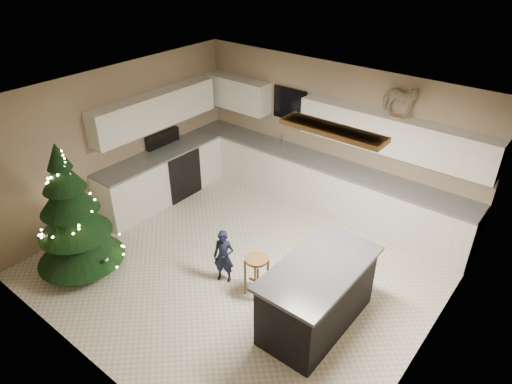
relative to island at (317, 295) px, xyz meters
The scene contains 8 objects.
ground_plane 1.61m from the island, 169.33° to the left, with size 5.50×5.50×0.00m, color silver.
room_shell 1.97m from the island, 169.10° to the left, with size 5.52×5.02×2.61m.
cabinetry 3.11m from the island, 141.36° to the left, with size 5.50×3.20×2.00m.
island is the anchor object (origin of this frame).
bar_stool 0.96m from the island, behind, with size 0.32×0.32×0.61m.
christmas_tree 3.61m from the island, 159.38° to the right, with size 1.31×1.26×2.09m.
toddler 1.50m from the island, behind, with size 0.31×0.20×0.85m, color black.
rocking_horse 3.18m from the island, 97.14° to the left, with size 0.59×0.28×0.52m.
Camera 1 is at (3.59, -4.14, 4.56)m, focal length 32.00 mm.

